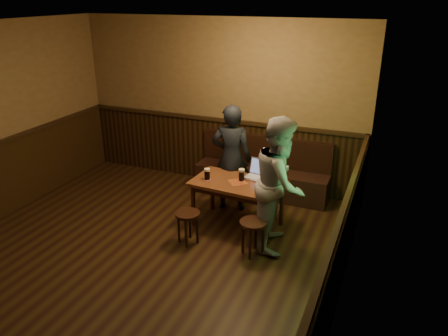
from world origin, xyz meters
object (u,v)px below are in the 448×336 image
(bench, at_px, (262,176))
(person_suit, at_px, (232,158))
(person_grey, at_px, (280,183))
(stool_left, at_px, (188,219))
(pint_right, at_px, (265,183))
(pint_mid, at_px, (242,175))
(laptop, at_px, (259,173))
(stool_right, at_px, (253,228))
(pub_table, at_px, (238,188))
(pint_left, at_px, (207,174))

(bench, distance_m, person_suit, 0.91)
(person_grey, bearing_deg, stool_left, 103.86)
(stool_left, xyz_separation_m, person_suit, (0.16, 1.18, 0.47))
(pint_right, xyz_separation_m, person_grey, (0.27, -0.23, 0.13))
(person_suit, bearing_deg, stool_left, 71.67)
(pint_mid, relative_size, person_grey, 0.10)
(person_grey, bearing_deg, laptop, 33.06)
(stool_right, xyz_separation_m, laptop, (-0.22, 0.90, 0.37))
(stool_right, relative_size, person_grey, 0.27)
(stool_left, bearing_deg, pint_right, 38.21)
(stool_left, xyz_separation_m, stool_right, (0.89, 0.07, 0.02))
(pub_table, height_order, stool_right, pub_table)
(pint_right, distance_m, person_grey, 0.38)
(person_grey, bearing_deg, pint_right, 42.83)
(bench, relative_size, pint_right, 15.25)
(bench, height_order, laptop, bench)
(stool_right, bearing_deg, laptop, 104.01)
(pint_left, bearing_deg, laptop, 27.97)
(pub_table, relative_size, pint_mid, 7.54)
(bench, xyz_separation_m, pint_right, (0.40, -1.20, 0.44))
(pint_right, relative_size, laptop, 0.36)
(stool_left, distance_m, pint_mid, 0.99)
(bench, distance_m, stool_left, 1.92)
(pub_table, distance_m, pint_mid, 0.19)
(bench, distance_m, pint_mid, 1.20)
(stool_right, xyz_separation_m, pint_left, (-0.88, 0.55, 0.39))
(stool_left, relative_size, stool_right, 0.96)
(stool_left, distance_m, pint_left, 0.74)
(pint_mid, bearing_deg, laptop, 45.77)
(pint_mid, xyz_separation_m, pint_right, (0.37, -0.10, -0.02))
(pub_table, bearing_deg, bench, 94.08)
(pint_left, xyz_separation_m, pint_right, (0.83, 0.05, -0.01))
(bench, bearing_deg, person_grey, -64.86)
(stool_left, relative_size, person_suit, 0.27)
(pub_table, height_order, pint_left, pint_left)
(bench, height_order, pint_left, bench)
(pint_left, height_order, pint_mid, pint_mid)
(bench, bearing_deg, person_suit, -112.32)
(pint_right, bearing_deg, bench, 108.28)
(stool_right, relative_size, pint_right, 3.27)
(stool_left, height_order, pint_left, pint_left)
(pint_mid, bearing_deg, pint_right, -14.92)
(stool_right, relative_size, laptop, 1.16)
(pub_table, height_order, person_grey, person_grey)
(pint_right, relative_size, person_grey, 0.08)
(stool_left, relative_size, pint_mid, 2.57)
(stool_right, bearing_deg, pint_mid, 120.88)
(pint_mid, bearing_deg, pint_left, -162.08)
(stool_left, distance_m, laptop, 1.23)
(pint_mid, distance_m, pint_right, 0.38)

